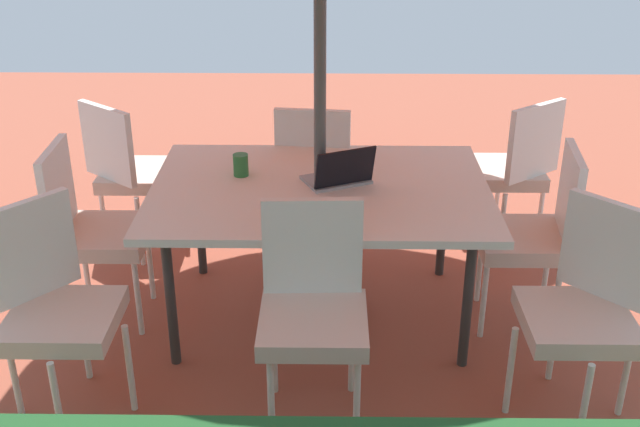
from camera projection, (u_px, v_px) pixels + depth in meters
ground_plane at (320, 315)px, 4.32m from camera, size 10.00×10.00×0.02m
dining_table at (320, 196)px, 4.01m from camera, size 1.72×1.21×0.76m
chair_southwest at (512, 166)px, 4.81m from camera, size 0.58×0.58×0.98m
chair_west at (535, 229)px, 4.01m from camera, size 0.48×0.47×0.98m
chair_southeast at (131, 168)px, 4.77m from camera, size 0.58×0.58×0.98m
chair_east at (91, 225)px, 4.06m from camera, size 0.47×0.46×0.98m
chair_north at (313, 304)px, 3.36m from camera, size 0.46×0.47×0.98m
chair_northeast at (53, 303)px, 3.37m from camera, size 0.59×0.58×0.98m
chair_northwest at (586, 304)px, 3.36m from camera, size 0.59×0.59×0.98m
chair_south at (316, 170)px, 4.75m from camera, size 0.47×0.48×0.98m
laptop at (339, 175)px, 4.00m from camera, size 0.39×0.36×0.21m
cup at (241, 165)px, 4.09m from camera, size 0.08×0.08×0.12m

